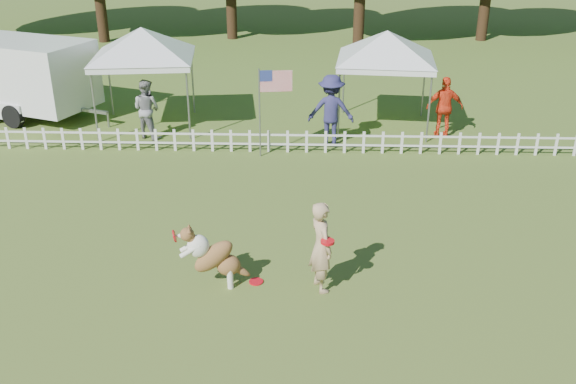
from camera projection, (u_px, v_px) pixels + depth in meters
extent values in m
plane|color=#416921|center=(257.00, 301.00, 10.65)|extent=(120.00, 120.00, 0.00)
imported|color=tan|center=(321.00, 246.00, 10.69)|extent=(0.58, 0.69, 1.62)
cylinder|color=red|center=(256.00, 282.00, 11.18)|extent=(0.28, 0.28, 0.02)
imported|color=gray|center=(147.00, 109.00, 17.75)|extent=(1.00, 0.91, 1.66)
imported|color=navy|center=(331.00, 110.00, 17.23)|extent=(1.27, 0.76, 1.92)
imported|color=#EF3D1C|center=(445.00, 107.00, 17.82)|extent=(1.01, 0.44, 1.71)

